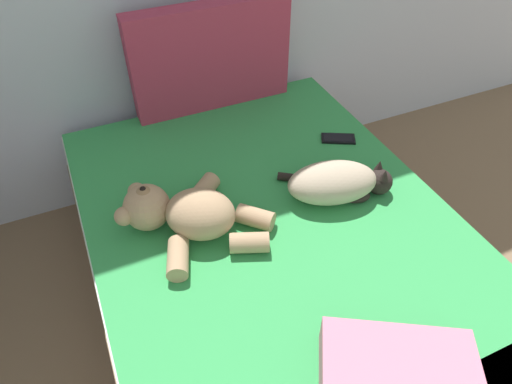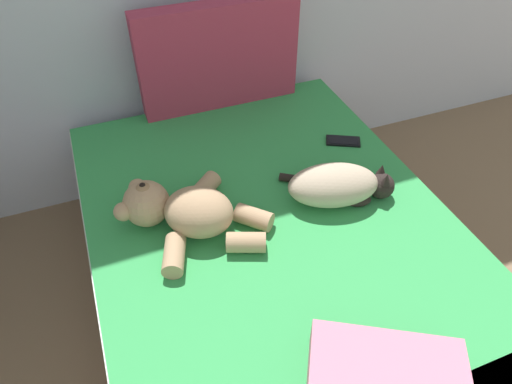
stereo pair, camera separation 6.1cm
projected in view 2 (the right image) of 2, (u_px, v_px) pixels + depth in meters
bed at (277, 277)px, 1.81m from camera, size 1.34×1.94×0.50m
patterned_cushion at (219, 56)px, 2.11m from camera, size 0.75×0.10×0.48m
cat at (338, 185)px, 1.72m from camera, size 0.42×0.32×0.15m
teddy_bear at (184, 211)px, 1.61m from camera, size 0.53×0.44×0.18m
cell_phone at (343, 141)px, 2.03m from camera, size 0.16×0.13×0.01m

